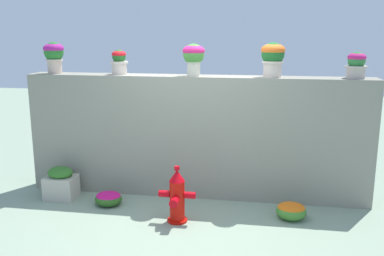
# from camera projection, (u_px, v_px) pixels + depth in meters

# --- Properties ---
(ground_plane) EXTENTS (24.00, 24.00, 0.00)m
(ground_plane) POSITION_uv_depth(u_px,v_px,m) (185.00, 219.00, 5.73)
(ground_plane) COLOR gray
(stone_wall) EXTENTS (5.09, 0.42, 1.82)m
(stone_wall) POSITION_uv_depth(u_px,v_px,m) (196.00, 136.00, 6.43)
(stone_wall) COLOR gray
(stone_wall) RESTS_ON ground
(potted_plant_0) EXTENTS (0.31, 0.31, 0.47)m
(potted_plant_0) POSITION_uv_depth(u_px,v_px,m) (54.00, 54.00, 6.51)
(potted_plant_0) COLOR beige
(potted_plant_0) RESTS_ON stone_wall
(potted_plant_1) EXTENTS (0.26, 0.26, 0.36)m
(potted_plant_1) POSITION_uv_depth(u_px,v_px,m) (119.00, 61.00, 6.40)
(potted_plant_1) COLOR beige
(potted_plant_1) RESTS_ON stone_wall
(potted_plant_2) EXTENTS (0.32, 0.32, 0.46)m
(potted_plant_2) POSITION_uv_depth(u_px,v_px,m) (194.00, 55.00, 6.14)
(potted_plant_2) COLOR beige
(potted_plant_2) RESTS_ON stone_wall
(potted_plant_3) EXTENTS (0.34, 0.34, 0.48)m
(potted_plant_3) POSITION_uv_depth(u_px,v_px,m) (273.00, 56.00, 5.98)
(potted_plant_3) COLOR beige
(potted_plant_3) RESTS_ON stone_wall
(potted_plant_4) EXTENTS (0.29, 0.29, 0.36)m
(potted_plant_4) POSITION_uv_depth(u_px,v_px,m) (356.00, 64.00, 5.86)
(potted_plant_4) COLOR #BFB1A4
(potted_plant_4) RESTS_ON stone_wall
(fire_hydrant) EXTENTS (0.48, 0.39, 0.76)m
(fire_hydrant) POSITION_uv_depth(u_px,v_px,m) (177.00, 197.00, 5.57)
(fire_hydrant) COLOR red
(fire_hydrant) RESTS_ON ground
(flower_bush_left) EXTENTS (0.39, 0.35, 0.20)m
(flower_bush_left) POSITION_uv_depth(u_px,v_px,m) (108.00, 198.00, 6.16)
(flower_bush_left) COLOR #2B591F
(flower_bush_left) RESTS_ON ground
(flower_bush_right) EXTENTS (0.40, 0.36, 0.23)m
(flower_bush_right) POSITION_uv_depth(u_px,v_px,m) (291.00, 210.00, 5.71)
(flower_bush_right) COLOR #407C2E
(flower_bush_right) RESTS_ON ground
(planter_box) EXTENTS (0.44, 0.35, 0.49)m
(planter_box) POSITION_uv_depth(u_px,v_px,m) (61.00, 183.00, 6.38)
(planter_box) COLOR #B1AA9B
(planter_box) RESTS_ON ground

